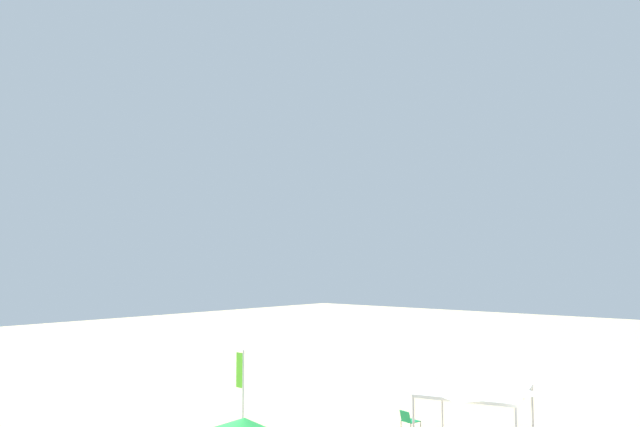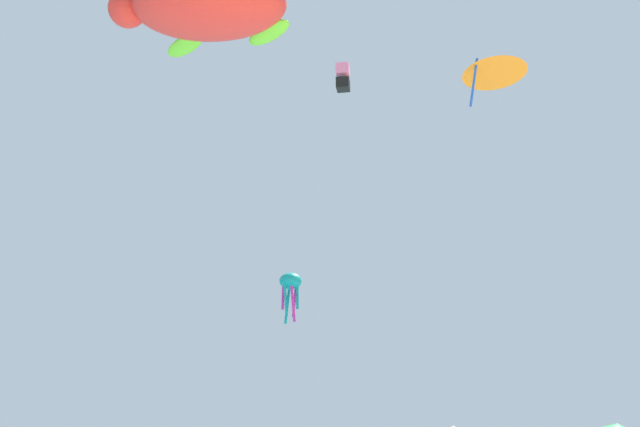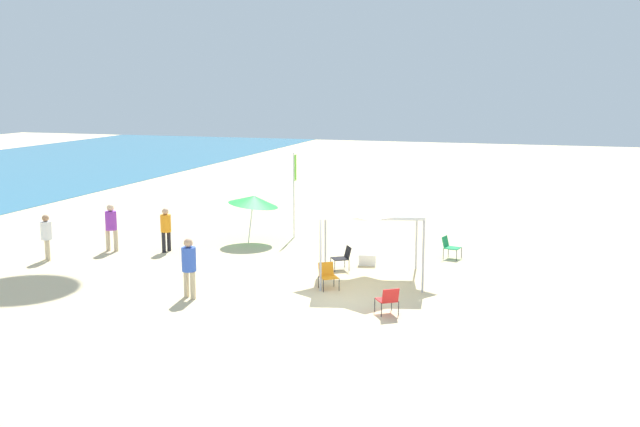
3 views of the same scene
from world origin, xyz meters
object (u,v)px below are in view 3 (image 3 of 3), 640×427
Objects in this scene: cooler_box at (367,259)px; person_near_umbrella at (111,224)px; beach_umbrella at (254,200)px; person_watching_sky at (189,263)px; folding_chair_right_of_tent at (328,274)px; folding_chair_near_cooler at (343,256)px; person_beachcomber at (166,226)px; folding_chair_facing_ocean at (450,246)px; folding_chair_left_of_tent at (388,299)px; person_by_tent at (46,234)px; canopy_tent at (372,204)px; banner_flag at (294,187)px.

person_near_umbrella is at bearing 94.59° from cooler_box.
beach_umbrella is at bearing 66.56° from cooler_box.
person_watching_sky reaches higher than cooler_box.
folding_chair_right_of_tent and folding_chair_near_cooler have the same top height.
person_beachcomber is at bearing 122.47° from folding_chair_right_of_tent.
folding_chair_right_of_tent is 4.41m from person_watching_sky.
folding_chair_right_of_tent is 6.21m from folding_chair_facing_ocean.
person_beachcomber reaches higher than folding_chair_facing_ocean.
folding_chair_near_cooler is (4.60, 2.63, 0.00)m from folding_chair_left_of_tent.
person_watching_sky is (-4.78, 3.53, 0.62)m from folding_chair_near_cooler.
folding_chair_left_of_tent is 0.48× the size of person_by_tent.
beach_umbrella reaches higher than cooler_box.
folding_chair_right_of_tent is 3.22m from folding_chair_left_of_tent.
person_beachcomber is 2.15m from person_near_umbrella.
folding_chair_right_of_tent reaches higher than cooler_box.
person_watching_sky is at bearing 128.62° from canopy_tent.
folding_chair_right_of_tent is at bearing 58.82° from person_watching_sky.
banner_flag is at bearing 47.47° from cooler_box.
folding_chair_facing_ocean is at bearing 24.51° from folding_chair_right_of_tent.
person_by_tent is (-0.96, 12.09, -1.56)m from canopy_tent.
person_watching_sky is at bearing 179.65° from banner_flag.
folding_chair_near_cooler is 0.23× the size of banner_flag.
folding_chair_right_of_tent is 1.00× the size of folding_chair_near_cooler.
beach_umbrella is at bearing 100.22° from folding_chair_facing_ocean.
folding_chair_facing_ocean is at bearing -28.76° from canopy_tent.
person_beachcomber reaches higher than folding_chair_left_of_tent.
folding_chair_facing_ocean is 0.48× the size of person_by_tent.
folding_chair_left_of_tent is at bearing -106.34° from person_beachcomber.
banner_flag is at bearing 82.04° from folding_chair_right_of_tent.
folding_chair_facing_ocean is 0.48× the size of person_beachcomber.
banner_flag is 9.99m from person_by_tent.
beach_umbrella reaches higher than person_beachcomber.
banner_flag is 1.93× the size of person_watching_sky.
banner_flag is 2.10× the size of person_beachcomber.
folding_chair_facing_ocean is at bearing -174.26° from person_near_umbrella.
canopy_tent reaches higher than person_beachcomber.
beach_umbrella is 1.96m from banner_flag.
beach_umbrella is at bearing -81.38° from folding_chair_left_of_tent.
beach_umbrella is 0.58× the size of banner_flag.
cooler_box is 0.37× the size of person_near_umbrella.
canopy_tent reaches higher than person_by_tent.
beach_umbrella reaches higher than folding_chair_right_of_tent.
beach_umbrella reaches higher than folding_chair_near_cooler.
person_by_tent is at bearing 48.14° from person_near_umbrella.
folding_chair_right_of_tent is (-1.52, 1.05, -2.09)m from canopy_tent.
banner_flag is at bearing 39.77° from canopy_tent.
folding_chair_facing_ocean is (3.83, -2.10, -2.09)m from canopy_tent.
person_beachcomber is 4.36m from person_by_tent.
beach_umbrella is at bearing 54.79° from canopy_tent.
banner_flag is at bearing -176.02° from folding_chair_near_cooler.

